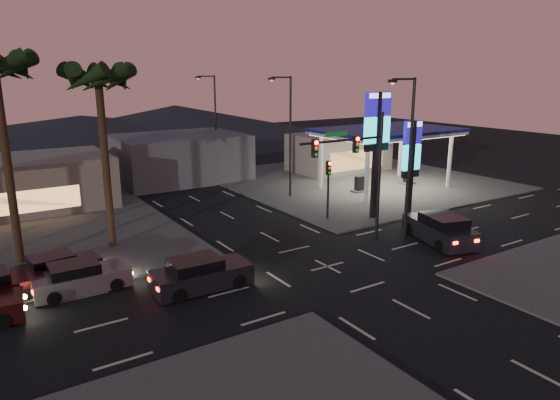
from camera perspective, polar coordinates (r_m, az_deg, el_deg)
ground at (r=27.56m, az=5.44°, el=-7.57°), size 140.00×140.00×0.00m
corner_lot_ne at (r=49.20m, az=8.56°, el=2.23°), size 24.00×24.00×0.12m
gas_station at (r=45.52m, az=12.14°, el=7.51°), size 12.20×8.20×5.47m
convenience_store at (r=53.87m, az=6.72°, el=5.44°), size 10.00×6.00×4.00m
pylon_sign_tall at (r=35.54m, az=11.03°, el=7.85°), size 2.20×0.35×9.00m
pylon_sign_short at (r=36.86m, az=14.80°, el=5.14°), size 1.60×0.35×7.00m
traffic_signal_mast at (r=29.95m, az=8.98°, el=4.50°), size 6.10×0.39×8.00m
pedestal_signal at (r=35.24m, az=5.56°, el=2.27°), size 0.32×0.39×4.30m
streetlight_near at (r=31.30m, az=14.41°, el=5.56°), size 2.14×0.25×10.00m
streetlight_mid at (r=41.15m, az=0.96°, el=8.02°), size 2.14×0.25×10.00m
streetlight_far at (r=53.29m, az=-7.58°, el=9.35°), size 2.14×0.25×10.00m
palm_a at (r=30.28m, az=-19.99°, el=11.94°), size 4.41×4.41×10.86m
building_far_mid at (r=50.00m, az=-11.42°, el=4.80°), size 12.00×9.00×4.40m
hill_right at (r=86.10m, az=-11.83°, el=8.90°), size 50.00×50.00×5.00m
hill_center at (r=81.95m, az=-21.70°, el=7.58°), size 60.00×60.00×4.00m
car_lane_a_front at (r=24.81m, az=-9.11°, el=-8.40°), size 4.98×2.21×1.60m
car_lane_b_front at (r=26.10m, az=-21.89°, el=-8.27°), size 4.56×1.96×1.48m
car_lane_b_mid at (r=28.00m, az=-24.15°, el=-7.09°), size 4.30×2.16×1.36m
suv_station at (r=32.61m, az=17.85°, el=-3.19°), size 3.63×5.68×1.77m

